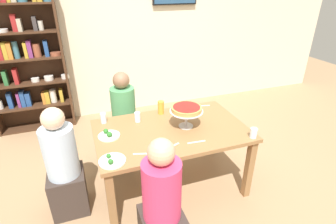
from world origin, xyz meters
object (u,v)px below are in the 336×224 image
object	(u,v)px
diner_far_left	(125,121)
salad_plate_near_diner	(109,135)
bookshelf	(22,56)
diner_head_west	(64,170)
dining_table	(171,136)
cutlery_fork_far	(203,106)
diner_near_left	(162,211)
cutlery_spare_fork	(172,147)
water_glass_clear_far	(253,133)
deep_dish_pizza_stand	(186,110)
water_glass_clear_spare	(103,118)
beer_glass_amber_tall	(161,107)
cutlery_knife_near	(196,142)
cutlery_fork_near	(143,154)
salad_plate_far_diner	(112,161)
water_glass_clear_near	(137,117)
cutlery_knife_far	(187,110)

from	to	relation	value
diner_far_left	salad_plate_near_diner	bearing A→B (deg)	-21.35
bookshelf	diner_head_west	size ratio (longest dim) A/B	1.92
dining_table	cutlery_fork_far	distance (m)	0.69
diner_near_left	cutlery_spare_fork	world-z (taller)	diner_near_left
bookshelf	diner_far_left	bearing A→B (deg)	-45.99
water_glass_clear_far	cutlery_fork_far	bearing A→B (deg)	100.01
dining_table	bookshelf	bearing A→B (deg)	127.46
salad_plate_near_diner	diner_near_left	bearing A→B (deg)	-72.15
deep_dish_pizza_stand	salad_plate_near_diner	distance (m)	0.81
water_glass_clear_spare	beer_glass_amber_tall	bearing A→B (deg)	0.46
diner_far_left	cutlery_knife_near	xyz separation A→B (m)	(0.49, -1.09, 0.25)
bookshelf	cutlery_spare_fork	world-z (taller)	bookshelf
cutlery_fork_near	cutlery_knife_near	distance (m)	0.52
dining_table	diner_head_west	xyz separation A→B (m)	(-1.08, 0.01, -0.16)
diner_head_west	cutlery_spare_fork	distance (m)	1.06
diner_near_left	cutlery_fork_near	world-z (taller)	diner_near_left
cutlery_spare_fork	salad_plate_far_diner	bearing A→B (deg)	163.31
diner_far_left	deep_dish_pizza_stand	size ratio (longest dim) A/B	3.35
deep_dish_pizza_stand	cutlery_fork_far	size ratio (longest dim) A/B	1.91
cutlery_knife_near	water_glass_clear_far	bearing A→B (deg)	-6.46
diner_near_left	salad_plate_far_diner	bearing A→B (deg)	35.68
diner_head_west	deep_dish_pizza_stand	size ratio (longest dim) A/B	3.35
salad_plate_near_diner	cutlery_fork_near	xyz separation A→B (m)	(0.24, -0.40, -0.01)
deep_dish_pizza_stand	cutlery_spare_fork	size ratio (longest dim) A/B	1.91
diner_near_left	water_glass_clear_near	xyz separation A→B (m)	(0.07, 1.04, 0.30)
deep_dish_pizza_stand	cutlery_knife_near	distance (m)	0.36
water_glass_clear_spare	cutlery_fork_far	bearing A→B (deg)	1.22
cutlery_spare_fork	diner_head_west	bearing A→B (deg)	141.06
diner_near_left	cutlery_knife_near	size ratio (longest dim) A/B	6.39
dining_table	water_glass_clear_far	size ratio (longest dim) A/B	15.65
salad_plate_near_diner	cutlery_knife_far	world-z (taller)	salad_plate_near_diner
cutlery_knife_near	cutlery_fork_far	distance (m)	0.82
deep_dish_pizza_stand	salad_plate_far_diner	size ratio (longest dim) A/B	1.50
deep_dish_pizza_stand	cutlery_fork_near	world-z (taller)	deep_dish_pizza_stand
cutlery_fork_far	water_glass_clear_far	bearing A→B (deg)	111.33
bookshelf	salad_plate_far_diner	world-z (taller)	bookshelf
salad_plate_near_diner	diner_head_west	bearing A→B (deg)	-172.60
bookshelf	deep_dish_pizza_stand	world-z (taller)	bookshelf
cutlery_fork_far	water_glass_clear_near	bearing A→B (deg)	19.43
dining_table	cutlery_spare_fork	bearing A→B (deg)	-109.51
dining_table	diner_far_left	distance (m)	0.87
bookshelf	cutlery_knife_near	bearing A→B (deg)	-54.09
diner_near_left	cutlery_spare_fork	bearing A→B (deg)	-28.32
bookshelf	salad_plate_far_diner	bearing A→B (deg)	-69.53
diner_far_left	beer_glass_amber_tall	xyz separation A→B (m)	(0.36, -0.40, 0.32)
dining_table	deep_dish_pizza_stand	world-z (taller)	deep_dish_pizza_stand
water_glass_clear_near	water_glass_clear_spare	world-z (taller)	water_glass_clear_spare
diner_near_left	diner_far_left	distance (m)	1.55
salad_plate_near_diner	cutlery_fork_far	world-z (taller)	salad_plate_near_diner
salad_plate_near_diner	bookshelf	bearing A→B (deg)	115.21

